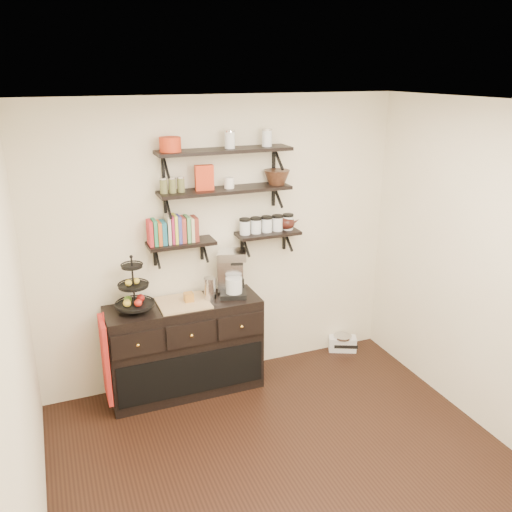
% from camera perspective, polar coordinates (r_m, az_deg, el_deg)
% --- Properties ---
extents(floor, '(3.50, 3.50, 0.00)m').
position_cam_1_polar(floor, '(4.36, 4.65, -22.74)').
color(floor, black).
rests_on(floor, ground).
extents(ceiling, '(3.50, 3.50, 0.02)m').
position_cam_1_polar(ceiling, '(3.26, 5.96, 15.40)').
color(ceiling, white).
rests_on(ceiling, back_wall).
extents(back_wall, '(3.50, 0.02, 2.70)m').
position_cam_1_polar(back_wall, '(5.11, -3.63, 1.36)').
color(back_wall, white).
rests_on(back_wall, ground).
extents(left_wall, '(0.02, 3.50, 2.70)m').
position_cam_1_polar(left_wall, '(3.28, -23.74, -10.93)').
color(left_wall, white).
rests_on(left_wall, ground).
extents(right_wall, '(0.02, 3.50, 2.70)m').
position_cam_1_polar(right_wall, '(4.62, 25.02, -2.45)').
color(right_wall, white).
rests_on(right_wall, ground).
extents(shelf_top, '(1.20, 0.27, 0.23)m').
position_cam_1_polar(shelf_top, '(4.79, -3.35, 11.00)').
color(shelf_top, black).
rests_on(shelf_top, back_wall).
extents(shelf_mid, '(1.20, 0.27, 0.23)m').
position_cam_1_polar(shelf_mid, '(4.86, -3.27, 6.91)').
color(shelf_mid, black).
rests_on(shelf_mid, back_wall).
extents(shelf_low_left, '(0.60, 0.25, 0.23)m').
position_cam_1_polar(shelf_low_left, '(4.87, -7.90, 1.27)').
color(shelf_low_left, black).
rests_on(shelf_low_left, back_wall).
extents(shelf_low_right, '(0.60, 0.25, 0.23)m').
position_cam_1_polar(shelf_low_right, '(5.13, 1.23, 2.35)').
color(shelf_low_right, black).
rests_on(shelf_low_right, back_wall).
extents(cookbooks, '(0.43, 0.15, 0.26)m').
position_cam_1_polar(cookbooks, '(4.82, -8.58, 2.75)').
color(cookbooks, '#B4252A').
rests_on(cookbooks, shelf_low_left).
extents(glass_canisters, '(0.54, 0.10, 0.13)m').
position_cam_1_polar(glass_canisters, '(5.10, 1.14, 3.27)').
color(glass_canisters, silver).
rests_on(glass_canisters, shelf_low_right).
extents(sideboard, '(1.40, 0.50, 0.92)m').
position_cam_1_polar(sideboard, '(5.14, -7.45, -9.55)').
color(sideboard, black).
rests_on(sideboard, floor).
extents(fruit_stand, '(0.34, 0.34, 0.49)m').
position_cam_1_polar(fruit_stand, '(4.81, -12.69, -3.81)').
color(fruit_stand, black).
rests_on(fruit_stand, sideboard).
extents(candle, '(0.08, 0.08, 0.08)m').
position_cam_1_polar(candle, '(4.94, -7.09, -4.31)').
color(candle, '#A66C26').
rests_on(candle, sideboard).
extents(coffee_maker, '(0.30, 0.30, 0.44)m').
position_cam_1_polar(coffee_maker, '(5.02, -2.56, -1.87)').
color(coffee_maker, black).
rests_on(coffee_maker, sideboard).
extents(thermal_carafe, '(0.11, 0.11, 0.22)m').
position_cam_1_polar(thermal_carafe, '(4.94, -4.87, -3.50)').
color(thermal_carafe, silver).
rests_on(thermal_carafe, sideboard).
extents(apron, '(0.04, 0.32, 0.75)m').
position_cam_1_polar(apron, '(4.92, -15.57, -10.50)').
color(apron, '#B1131D').
rests_on(apron, sideboard).
extents(radio, '(0.33, 0.26, 0.18)m').
position_cam_1_polar(radio, '(6.03, 9.08, -9.03)').
color(radio, silver).
rests_on(radio, floor).
extents(recipe_box, '(0.16, 0.07, 0.22)m').
position_cam_1_polar(recipe_box, '(4.77, -5.46, 8.21)').
color(recipe_box, red).
rests_on(recipe_box, shelf_mid).
extents(walnut_bowl, '(0.24, 0.24, 0.13)m').
position_cam_1_polar(walnut_bowl, '(5.01, 2.20, 8.29)').
color(walnut_bowl, black).
rests_on(walnut_bowl, shelf_mid).
extents(ramekins, '(0.09, 0.09, 0.10)m').
position_cam_1_polar(ramekins, '(4.85, -2.84, 7.70)').
color(ramekins, white).
rests_on(ramekins, shelf_mid).
extents(teapot, '(0.22, 0.18, 0.15)m').
position_cam_1_polar(teapot, '(5.18, 3.29, 3.61)').
color(teapot, black).
rests_on(teapot, shelf_low_right).
extents(red_pot, '(0.18, 0.18, 0.12)m').
position_cam_1_polar(red_pot, '(4.65, -9.02, 11.53)').
color(red_pot, red).
rests_on(red_pot, shelf_top).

